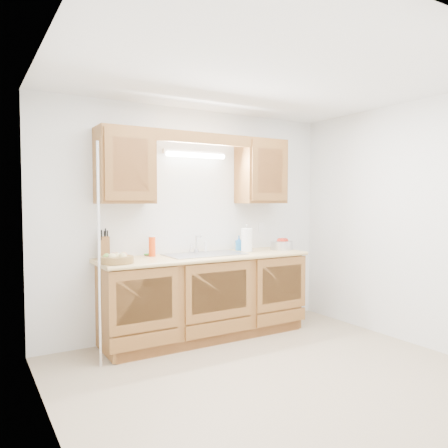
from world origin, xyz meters
TOP-DOWN VIEW (x-y plane):
  - room at (0.00, 0.00)m, footprint 3.52×3.50m
  - base_cabinets at (0.00, 1.20)m, footprint 2.20×0.60m
  - countertop at (0.00, 1.19)m, footprint 2.30×0.63m
  - upper_cabinet_left at (-0.83, 1.33)m, footprint 0.55×0.33m
  - upper_cabinet_right at (0.83, 1.33)m, footprint 0.55×0.33m
  - valance at (0.00, 1.19)m, footprint 2.20×0.05m
  - fluorescent_fixture at (0.00, 1.42)m, footprint 0.76×0.08m
  - sink at (0.00, 1.21)m, footprint 0.84×0.46m
  - wire_shelf_pole at (-1.20, 0.94)m, footprint 0.03×0.03m
  - outlet_plate at (0.95, 1.49)m, footprint 0.08×0.01m
  - fruit_basket at (-1.01, 1.05)m, footprint 0.37×0.37m
  - knife_block at (-1.03, 1.39)m, footprint 0.15×0.20m
  - orange_canister at (-0.54, 1.36)m, footprint 0.08×0.08m
  - soap_bottle at (0.54, 1.36)m, footprint 0.10×0.10m
  - sponge at (-0.54, 1.44)m, footprint 0.10×0.06m
  - paper_towel at (0.54, 1.20)m, footprint 0.15×0.15m
  - apple_bowl at (1.03, 1.18)m, footprint 0.31×0.31m

SIDE VIEW (x-z plane):
  - base_cabinets at x=0.00m, z-range 0.01..0.87m
  - sink at x=0.00m, z-range 0.65..1.01m
  - countertop at x=0.00m, z-range 0.86..0.90m
  - sponge at x=-0.54m, z-range 0.90..0.92m
  - fruit_basket at x=-1.01m, z-range 0.89..0.99m
  - apple_bowl at x=1.03m, z-range 0.89..1.03m
  - soap_bottle at x=0.54m, z-range 0.90..1.07m
  - wire_shelf_pole at x=-1.20m, z-range 0.00..2.00m
  - orange_canister at x=-0.54m, z-range 0.90..1.12m
  - knife_block at x=-1.03m, z-range 0.86..1.17m
  - paper_towel at x=0.54m, z-range 0.87..1.19m
  - outlet_plate at x=0.95m, z-range 1.09..1.21m
  - room at x=0.00m, z-range 0.00..2.50m
  - upper_cabinet_left at x=-0.83m, z-range 1.45..2.20m
  - upper_cabinet_right at x=0.83m, z-range 1.45..2.20m
  - fluorescent_fixture at x=0.00m, z-range 1.96..2.04m
  - valance at x=0.00m, z-range 2.08..2.20m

